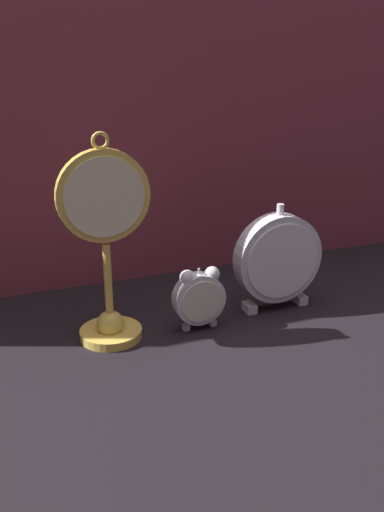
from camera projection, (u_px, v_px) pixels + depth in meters
The scene contains 5 objects.
ground_plane at pixel (208, 339), 1.03m from camera, with size 4.00×4.00×0.00m, color black.
fabric_backdrop_drape at pixel (149, 107), 1.18m from camera, with size 1.79×0.01×0.75m, color brown.
pocket_watch_on_stand at pixel (107, 251), 0.97m from camera, with size 0.16×0.11×0.37m.
alarm_clock_twin_bell at pixel (200, 296), 1.04m from camera, with size 0.10×0.03×0.12m.
mantel_clock_silver at pixel (278, 259), 1.11m from camera, with size 0.18×0.04×0.21m.
Camera 1 is at (-0.35, -0.84, 0.50)m, focal length 40.00 mm.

